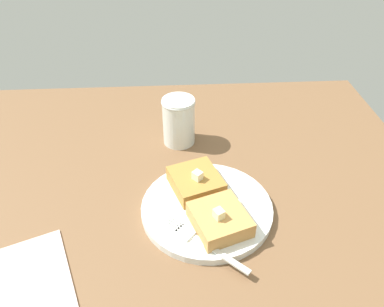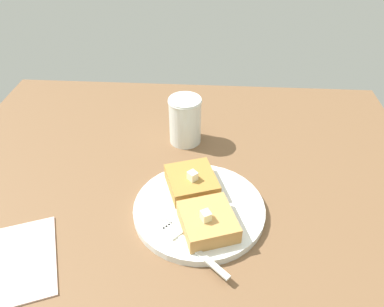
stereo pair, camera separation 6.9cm
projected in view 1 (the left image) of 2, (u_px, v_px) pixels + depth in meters
table_surface at (184, 221)px, 63.47cm from camera, size 93.53×93.53×2.44cm
plate at (207, 208)px, 63.11cm from camera, size 22.07×22.07×1.34cm
toast_slice_left at (196, 182)px, 65.37cm from camera, size 10.74×10.38×2.78cm
toast_slice_middle at (220, 219)px, 58.44cm from camera, size 10.74×10.38×2.78cm
butter_pat_primary at (197, 175)px, 63.40cm from camera, size 2.04×2.03×1.51cm
butter_pat_secondary at (219, 214)px, 56.47cm from camera, size 1.99×1.93×1.51cm
fork at (199, 240)px, 56.70cm from camera, size 11.94×12.70×0.36cm
syrup_jar at (180, 123)px, 76.81cm from camera, size 6.82×6.82×10.03cm
napkin at (25, 282)px, 52.66cm from camera, size 18.38×16.76×0.30cm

